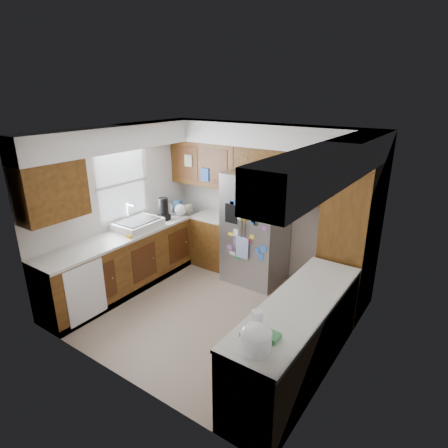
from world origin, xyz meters
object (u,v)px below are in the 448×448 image
(pantry, at_px, (350,239))
(fridge, at_px, (256,228))
(paper_towel, at_px, (257,323))
(rice_cooker, at_px, (256,338))

(pantry, bearing_deg, fridge, 177.94)
(fridge, xyz_separation_m, paper_towel, (1.40, -2.39, 0.14))
(paper_towel, bearing_deg, fridge, 120.29)
(rice_cooker, xyz_separation_m, paper_towel, (-0.10, 0.19, -0.00))
(pantry, xyz_separation_m, rice_cooker, (-0.00, -2.53, -0.03))
(rice_cooker, bearing_deg, pantry, 89.99)
(pantry, height_order, fridge, pantry)
(pantry, height_order, rice_cooker, pantry)
(pantry, xyz_separation_m, paper_towel, (-0.10, -2.34, -0.04))
(pantry, bearing_deg, rice_cooker, -90.01)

